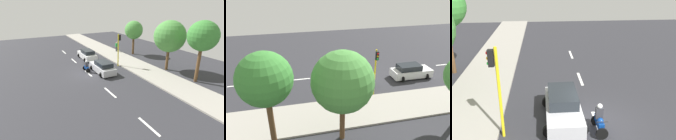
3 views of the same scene
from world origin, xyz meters
The scene contains 8 objects.
ground_plane centered at (0.00, 0.00, -0.05)m, with size 40.00×60.00×0.10m, color #2D2D33.
sidewalk centered at (7.00, 0.00, 0.07)m, with size 4.00×60.00×0.15m, color #9E998E.
lane_stripe_far_north centered at (0.00, -12.00, 0.01)m, with size 0.20×2.40×0.01m, color white.
lane_stripe_north centered at (0.00, -6.00, 0.01)m, with size 0.20×2.40×0.01m, color white.
lane_stripe_mid centered at (0.00, 0.00, 0.01)m, with size 0.20×2.40×0.01m, color white.
car_silver centered at (1.76, -0.64, 0.71)m, with size 2.22×4.42×1.52m.
motorcycle centered at (0.07, 0.69, 0.64)m, with size 0.60×1.30×1.53m.
traffic_light_corner centered at (4.85, 0.64, 2.93)m, with size 0.49×0.24×4.50m.
Camera 3 is at (2.76, 11.06, 7.40)m, focal length 40.18 mm.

